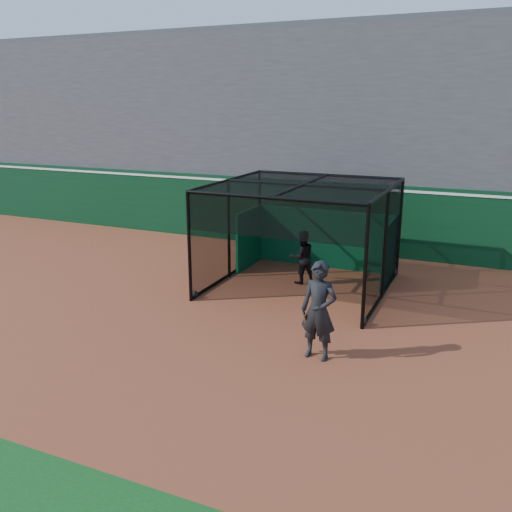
% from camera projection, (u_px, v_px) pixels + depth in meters
% --- Properties ---
extents(ground, '(120.00, 120.00, 0.00)m').
position_uv_depth(ground, '(214.00, 334.00, 12.62)').
color(ground, brown).
rests_on(ground, ground).
extents(outfield_wall, '(50.00, 0.50, 2.50)m').
position_uv_depth(outfield_wall, '(323.00, 214.00, 19.75)').
color(outfield_wall, '#093218').
rests_on(outfield_wall, ground).
extents(grandstand, '(50.00, 7.85, 8.95)m').
position_uv_depth(grandstand, '(353.00, 121.00, 22.21)').
color(grandstand, '#4C4C4F').
rests_on(grandstand, ground).
extents(batting_cage, '(4.80, 4.77, 3.00)m').
position_uv_depth(batting_cage, '(302.00, 237.00, 15.51)').
color(batting_cage, black).
rests_on(batting_cage, ground).
extents(batter, '(0.98, 0.97, 1.59)m').
position_uv_depth(batter, '(302.00, 257.00, 16.03)').
color(batter, black).
rests_on(batter, ground).
extents(on_deck_player, '(0.81, 0.56, 2.11)m').
position_uv_depth(on_deck_player, '(319.00, 311.00, 11.19)').
color(on_deck_player, black).
rests_on(on_deck_player, ground).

